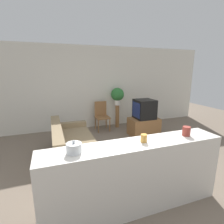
{
  "coord_description": "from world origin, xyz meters",
  "views": [
    {
      "loc": [
        -1.02,
        -2.32,
        1.93
      ],
      "look_at": [
        0.49,
        1.91,
        0.85
      ],
      "focal_mm": 28.0,
      "sensor_mm": 36.0,
      "label": 1
    }
  ],
  "objects_px": {
    "potted_plant": "(117,95)",
    "decorative_bowl": "(74,148)",
    "wooden_chair": "(102,115)",
    "television": "(144,109)",
    "couch": "(72,147)"
  },
  "relations": [
    {
      "from": "couch",
      "to": "wooden_chair",
      "type": "bearing_deg",
      "value": 55.7
    },
    {
      "from": "wooden_chair",
      "to": "decorative_bowl",
      "type": "height_order",
      "value": "decorative_bowl"
    },
    {
      "from": "wooden_chair",
      "to": "couch",
      "type": "bearing_deg",
      "value": -124.3
    },
    {
      "from": "television",
      "to": "potted_plant",
      "type": "height_order",
      "value": "potted_plant"
    },
    {
      "from": "wooden_chair",
      "to": "potted_plant",
      "type": "bearing_deg",
      "value": 5.58
    },
    {
      "from": "wooden_chair",
      "to": "decorative_bowl",
      "type": "xyz_separation_m",
      "value": [
        -1.34,
        -3.43,
        0.54
      ]
    },
    {
      "from": "wooden_chair",
      "to": "potted_plant",
      "type": "relative_size",
      "value": 1.6
    },
    {
      "from": "couch",
      "to": "television",
      "type": "relative_size",
      "value": 3.39
    },
    {
      "from": "couch",
      "to": "potted_plant",
      "type": "distance_m",
      "value": 2.63
    },
    {
      "from": "couch",
      "to": "wooden_chair",
      "type": "height_order",
      "value": "wooden_chair"
    },
    {
      "from": "television",
      "to": "wooden_chair",
      "type": "relative_size",
      "value": 0.61
    },
    {
      "from": "television",
      "to": "wooden_chair",
      "type": "height_order",
      "value": "television"
    },
    {
      "from": "wooden_chair",
      "to": "television",
      "type": "bearing_deg",
      "value": -40.65
    },
    {
      "from": "television",
      "to": "decorative_bowl",
      "type": "height_order",
      "value": "decorative_bowl"
    },
    {
      "from": "potted_plant",
      "to": "decorative_bowl",
      "type": "height_order",
      "value": "potted_plant"
    }
  ]
}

